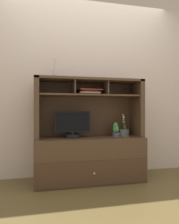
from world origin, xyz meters
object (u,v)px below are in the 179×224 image
Objects in this scene: tv_monitor at (73,126)px; magazine_stack_left at (89,92)px; diffuser_bottle at (55,74)px; potted_orchid at (124,132)px; potted_fern at (116,131)px; media_console at (89,149)px.

magazine_stack_left reaches higher than tv_monitor.
tv_monitor is 1.85× the size of diffuser_bottle.
potted_orchid is (0.71, 0.03, -0.10)m from tv_monitor.
magazine_stack_left reaches higher than potted_fern.
magazine_stack_left is at bearing 12.59° from tv_monitor.
magazine_stack_left reaches higher than potted_orchid.
diffuser_bottle is (-0.46, -0.05, 0.22)m from magazine_stack_left.
media_console reaches higher than potted_fern.
tv_monitor is at bearing 0.47° from diffuser_bottle.
magazine_stack_left is at bearing 174.78° from potted_fern.
magazine_stack_left is 1.34× the size of diffuser_bottle.
potted_orchid is 1.58× the size of potted_fern.
media_console is 0.75m from magazine_stack_left.
media_console is at bearing -179.02° from potted_orchid.
diffuser_bottle reaches higher than magazine_stack_left.
media_console is at bearing 178.75° from potted_fern.
tv_monitor is 0.71m from potted_orchid.
tv_monitor is at bearing -178.19° from potted_fern.
media_console reaches higher than tv_monitor.
potted_fern is 0.63m from magazine_stack_left.
media_console is 4.25× the size of magazine_stack_left.
tv_monitor is at bearing -167.41° from magazine_stack_left.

